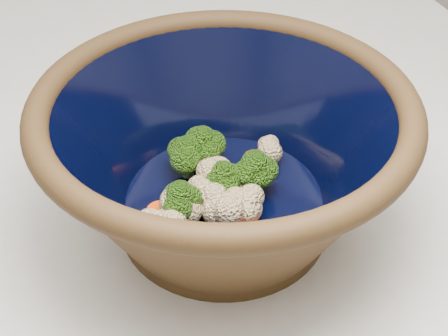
# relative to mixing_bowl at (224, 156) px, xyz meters

# --- Properties ---
(mixing_bowl) EXTENTS (0.45, 0.45, 0.16)m
(mixing_bowl) POSITION_rel_mixing_bowl_xyz_m (0.00, 0.00, 0.00)
(mixing_bowl) COLOR black
(mixing_bowl) RESTS_ON counter
(vegetable_pile) EXTENTS (0.17, 0.16, 0.05)m
(vegetable_pile) POSITION_rel_mixing_bowl_xyz_m (-0.01, -0.00, -0.03)
(vegetable_pile) COLOR #608442
(vegetable_pile) RESTS_ON mixing_bowl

